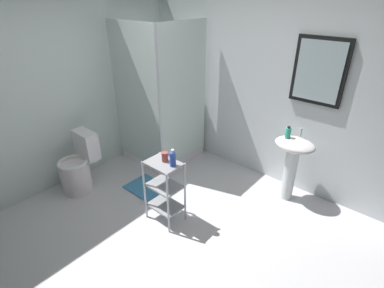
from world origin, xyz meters
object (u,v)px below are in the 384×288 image
object	(u,v)px
shower_stall	(162,131)
toilet	(78,168)
storage_cart	(164,187)
rinse_cup	(165,157)
bath_mat	(149,189)
shampoo_bottle_blue	(173,159)
pedestal_sink	(292,157)
hand_soap_bottle	(288,133)

from	to	relation	value
shower_stall	toilet	bearing A→B (deg)	-101.94
storage_cart	rinse_cup	size ratio (longest dim) A/B	7.26
bath_mat	shower_stall	bearing A→B (deg)	122.10
storage_cart	shampoo_bottle_blue	xyz separation A→B (m)	(0.12, 0.02, 0.39)
rinse_cup	bath_mat	size ratio (longest dim) A/B	0.17
storage_cart	pedestal_sink	bearing A→B (deg)	55.44
storage_cart	rinse_cup	xyz separation A→B (m)	(-0.01, 0.04, 0.35)
shower_stall	rinse_cup	xyz separation A→B (m)	(0.98, -0.89, 0.33)
shampoo_bottle_blue	bath_mat	distance (m)	1.08
pedestal_sink	shampoo_bottle_blue	size ratio (longest dim) A/B	4.37
pedestal_sink	rinse_cup	xyz separation A→B (m)	(-0.87, -1.22, 0.21)
pedestal_sink	rinse_cup	distance (m)	1.51
pedestal_sink	hand_soap_bottle	bearing A→B (deg)	-174.26
rinse_cup	toilet	bearing A→B (deg)	-164.26
hand_soap_bottle	shampoo_bottle_blue	size ratio (longest dim) A/B	0.74
shampoo_bottle_blue	rinse_cup	bearing A→B (deg)	174.31
shampoo_bottle_blue	rinse_cup	xyz separation A→B (m)	(-0.13, 0.01, -0.03)
toilet	shampoo_bottle_blue	bearing A→B (deg)	13.84
pedestal_sink	shampoo_bottle_blue	bearing A→B (deg)	-121.24
rinse_cup	bath_mat	world-z (taller)	rinse_cup
pedestal_sink	storage_cart	bearing A→B (deg)	-124.56
shower_stall	storage_cart	size ratio (longest dim) A/B	2.70
toilet	shower_stall	bearing A→B (deg)	78.06
toilet	hand_soap_bottle	xyz separation A→B (m)	(2.01, 1.56, 0.56)
shower_stall	pedestal_sink	xyz separation A→B (m)	(1.85, 0.33, 0.12)
shower_stall	pedestal_sink	bearing A→B (deg)	10.22
shampoo_bottle_blue	pedestal_sink	bearing A→B (deg)	58.76
hand_soap_bottle	rinse_cup	bearing A→B (deg)	-122.71
shower_stall	hand_soap_bottle	size ratio (longest dim) A/B	14.55
storage_cart	rinse_cup	world-z (taller)	rinse_cup
shower_stall	hand_soap_bottle	world-z (taller)	shower_stall
toilet	hand_soap_bottle	world-z (taller)	hand_soap_bottle
shower_stall	pedestal_sink	world-z (taller)	shower_stall
pedestal_sink	hand_soap_bottle	world-z (taller)	hand_soap_bottle
toilet	shampoo_bottle_blue	distance (m)	1.49
rinse_cup	shower_stall	bearing A→B (deg)	137.80
bath_mat	hand_soap_bottle	bearing A→B (deg)	37.38
shower_stall	hand_soap_bottle	bearing A→B (deg)	10.46
shower_stall	pedestal_sink	size ratio (longest dim) A/B	2.47
shower_stall	hand_soap_bottle	distance (m)	1.83
rinse_cup	shampoo_bottle_blue	bearing A→B (deg)	-5.69
storage_cart	shampoo_bottle_blue	size ratio (longest dim) A/B	3.99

